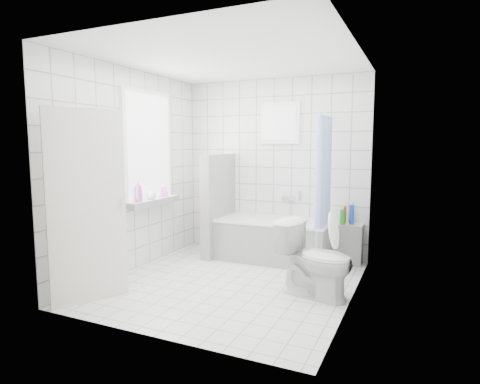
% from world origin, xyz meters
% --- Properties ---
extents(ground, '(3.00, 3.00, 0.00)m').
position_xyz_m(ground, '(0.00, 0.00, 0.00)').
color(ground, white).
rests_on(ground, ground).
extents(ceiling, '(3.00, 3.00, 0.00)m').
position_xyz_m(ceiling, '(0.00, 0.00, 2.60)').
color(ceiling, white).
rests_on(ceiling, ground).
extents(wall_back, '(2.80, 0.02, 2.60)m').
position_xyz_m(wall_back, '(0.00, 1.50, 1.30)').
color(wall_back, white).
rests_on(wall_back, ground).
extents(wall_front, '(2.80, 0.02, 2.60)m').
position_xyz_m(wall_front, '(0.00, -1.50, 1.30)').
color(wall_front, white).
rests_on(wall_front, ground).
extents(wall_left, '(0.02, 3.00, 2.60)m').
position_xyz_m(wall_left, '(-1.40, 0.00, 1.30)').
color(wall_left, white).
rests_on(wall_left, ground).
extents(wall_right, '(0.02, 3.00, 2.60)m').
position_xyz_m(wall_right, '(1.40, 0.00, 1.30)').
color(wall_right, white).
rests_on(wall_right, ground).
extents(window_left, '(0.01, 0.90, 1.40)m').
position_xyz_m(window_left, '(-1.35, 0.30, 1.60)').
color(window_left, white).
rests_on(window_left, wall_left).
extents(window_back, '(0.50, 0.01, 0.50)m').
position_xyz_m(window_back, '(0.10, 1.46, 1.95)').
color(window_back, white).
rests_on(window_back, wall_back).
extents(window_sill, '(0.18, 1.02, 0.08)m').
position_xyz_m(window_sill, '(-1.31, 0.30, 0.86)').
color(window_sill, white).
rests_on(window_sill, wall_left).
extents(door, '(0.39, 0.74, 2.00)m').
position_xyz_m(door, '(-1.07, -1.12, 1.00)').
color(door, silver).
rests_on(door, ground).
extents(bathtub, '(1.59, 0.77, 0.58)m').
position_xyz_m(bathtub, '(0.15, 1.12, 0.29)').
color(bathtub, white).
rests_on(bathtub, ground).
extents(partition_wall, '(0.15, 0.85, 1.50)m').
position_xyz_m(partition_wall, '(-0.71, 1.07, 0.75)').
color(partition_wall, white).
rests_on(partition_wall, ground).
extents(tiled_ledge, '(0.40, 0.24, 0.55)m').
position_xyz_m(tiled_ledge, '(1.13, 1.38, 0.28)').
color(tiled_ledge, white).
rests_on(tiled_ledge, ground).
extents(toilet, '(0.88, 0.62, 0.82)m').
position_xyz_m(toilet, '(1.03, -0.00, 0.41)').
color(toilet, white).
rests_on(toilet, ground).
extents(curtain_rod, '(0.02, 0.80, 0.02)m').
position_xyz_m(curtain_rod, '(0.88, 1.10, 2.00)').
color(curtain_rod, silver).
rests_on(curtain_rod, wall_back).
extents(shower_curtain, '(0.14, 0.48, 1.78)m').
position_xyz_m(shower_curtain, '(0.88, 0.97, 1.10)').
color(shower_curtain, '#557EFA').
rests_on(shower_curtain, curtain_rod).
extents(tub_faucet, '(0.18, 0.06, 0.06)m').
position_xyz_m(tub_faucet, '(0.25, 1.46, 0.85)').
color(tub_faucet, silver).
rests_on(tub_faucet, wall_back).
extents(sill_bottles, '(0.18, 0.70, 0.28)m').
position_xyz_m(sill_bottles, '(-1.30, 0.18, 1.01)').
color(sill_bottles, '#EA5BBF').
rests_on(sill_bottles, window_sill).
extents(ledge_bottles, '(0.17, 0.16, 0.27)m').
position_xyz_m(ledge_bottles, '(1.11, 1.38, 0.67)').
color(ledge_bottles, '#EE3D1C').
rests_on(ledge_bottles, tiled_ledge).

